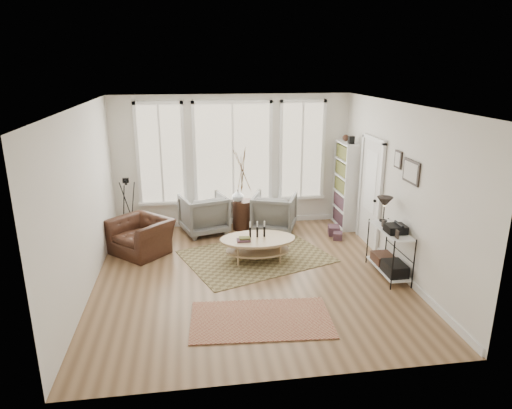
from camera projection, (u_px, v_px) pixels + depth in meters
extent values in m
plane|color=olive|center=(250.00, 276.00, 7.89)|extent=(5.50, 5.50, 0.00)
plane|color=white|center=(249.00, 105.00, 7.03)|extent=(5.50, 5.50, 0.00)
cube|color=silver|center=(233.00, 161.00, 10.06)|extent=(5.20, 0.04, 2.90)
cube|color=silver|center=(283.00, 266.00, 4.86)|extent=(5.20, 0.04, 2.90)
cube|color=silver|center=(84.00, 202.00, 7.10)|extent=(0.04, 5.50, 2.90)
cube|color=silver|center=(399.00, 189.00, 7.82)|extent=(0.04, 5.50, 2.90)
cube|color=white|center=(234.00, 221.00, 10.46)|extent=(5.10, 0.04, 0.12)
cube|color=white|center=(391.00, 263.00, 8.23)|extent=(0.03, 5.40, 0.12)
cube|color=tan|center=(233.00, 152.00, 9.98)|extent=(1.60, 0.03, 2.10)
cube|color=tan|center=(161.00, 154.00, 9.76)|extent=(0.90, 0.03, 2.10)
cube|color=tan|center=(302.00, 151.00, 10.20)|extent=(0.90, 0.03, 2.10)
cube|color=white|center=(233.00, 153.00, 9.96)|extent=(1.74, 0.06, 2.24)
cube|color=white|center=(161.00, 155.00, 9.75)|extent=(1.04, 0.06, 2.24)
cube|color=white|center=(302.00, 151.00, 10.18)|extent=(1.04, 0.06, 2.24)
cube|color=white|center=(234.00, 200.00, 10.26)|extent=(4.10, 0.12, 0.06)
cube|color=silver|center=(370.00, 194.00, 9.02)|extent=(0.04, 0.88, 2.10)
cube|color=white|center=(370.00, 181.00, 8.95)|extent=(0.01, 0.55, 1.20)
cube|color=white|center=(380.00, 201.00, 8.56)|extent=(0.06, 0.08, 2.18)
cube|color=white|center=(361.00, 187.00, 9.48)|extent=(0.06, 0.08, 2.18)
cube|color=white|center=(374.00, 139.00, 8.70)|extent=(0.06, 1.06, 0.08)
sphere|color=black|center=(375.00, 201.00, 8.72)|extent=(0.06, 0.06, 0.06)
cube|color=white|center=(352.00, 190.00, 9.66)|extent=(0.30, 0.03, 1.90)
cube|color=white|center=(339.00, 181.00, 10.44)|extent=(0.30, 0.03, 1.90)
cube|color=white|center=(352.00, 185.00, 10.07)|extent=(0.02, 0.85, 1.90)
cube|color=white|center=(345.00, 185.00, 10.05)|extent=(0.30, 0.81, 1.90)
cube|color=maroon|center=(345.00, 185.00, 10.05)|extent=(0.24, 0.75, 1.76)
cube|color=black|center=(351.00, 140.00, 9.55)|extent=(0.12, 0.10, 0.16)
sphere|color=#3C2015|center=(346.00, 138.00, 9.89)|extent=(0.14, 0.14, 0.14)
cube|color=white|center=(388.00, 268.00, 7.90)|extent=(0.37, 1.07, 0.03)
cube|color=white|center=(391.00, 230.00, 7.69)|extent=(0.37, 1.07, 0.02)
cylinder|color=black|center=(393.00, 266.00, 7.28)|extent=(0.02, 0.02, 0.85)
cylinder|color=black|center=(414.00, 264.00, 7.33)|extent=(0.02, 0.02, 0.85)
cylinder|color=black|center=(368.00, 241.00, 8.29)|extent=(0.02, 0.02, 0.85)
cylinder|color=black|center=(386.00, 240.00, 8.34)|extent=(0.02, 0.02, 0.85)
cylinder|color=black|center=(383.00, 221.00, 8.01)|extent=(0.14, 0.14, 0.02)
cylinder|color=black|center=(384.00, 213.00, 7.97)|extent=(0.02, 0.02, 0.30)
cone|color=black|center=(385.00, 202.00, 7.91)|extent=(0.28, 0.28, 0.18)
cube|color=black|center=(396.00, 229.00, 7.53)|extent=(0.32, 0.30, 0.13)
cube|color=black|center=(395.00, 269.00, 7.63)|extent=(0.32, 0.45, 0.20)
cube|color=#3C2015|center=(383.00, 258.00, 8.08)|extent=(0.32, 0.40, 0.16)
cube|color=black|center=(397.00, 234.00, 7.25)|extent=(0.02, 0.10, 0.14)
cube|color=black|center=(383.00, 224.00, 7.77)|extent=(0.02, 0.10, 0.12)
cube|color=black|center=(411.00, 172.00, 7.32)|extent=(0.03, 0.52, 0.38)
cube|color=white|center=(411.00, 172.00, 7.32)|extent=(0.01, 0.44, 0.30)
cube|color=black|center=(398.00, 159.00, 7.76)|extent=(0.03, 0.24, 0.30)
cube|color=white|center=(397.00, 160.00, 7.76)|extent=(0.01, 0.18, 0.24)
cube|color=brown|center=(256.00, 256.00, 8.68)|extent=(3.05, 2.67, 0.01)
cube|color=maroon|center=(261.00, 319.00, 6.52)|extent=(2.08, 1.25, 0.01)
ellipsoid|color=tan|center=(258.00, 250.00, 8.46)|extent=(1.20, 0.77, 0.03)
ellipsoid|color=tan|center=(258.00, 239.00, 8.40)|extent=(1.40, 0.90, 0.04)
cylinder|color=tan|center=(238.00, 256.00, 8.20)|extent=(0.04, 0.04, 0.40)
cylinder|color=tan|center=(280.00, 254.00, 8.31)|extent=(0.04, 0.04, 0.40)
cylinder|color=tan|center=(236.00, 247.00, 8.62)|extent=(0.04, 0.04, 0.40)
cylinder|color=tan|center=(276.00, 245.00, 8.72)|extent=(0.04, 0.04, 0.40)
cylinder|color=black|center=(250.00, 232.00, 8.40)|extent=(0.04, 0.04, 0.20)
cylinder|color=black|center=(257.00, 232.00, 8.41)|extent=(0.04, 0.04, 0.20)
cylinder|color=black|center=(264.00, 232.00, 8.43)|extent=(0.04, 0.04, 0.20)
cube|color=#284522|center=(244.00, 239.00, 8.25)|extent=(0.24, 0.18, 0.07)
imported|color=slate|center=(204.00, 214.00, 9.80)|extent=(1.13, 1.15, 0.84)
imported|color=slate|center=(274.00, 212.00, 9.94)|extent=(1.15, 1.16, 0.83)
cylinder|color=#3C2015|center=(243.00, 215.00, 10.03)|extent=(0.44, 0.44, 0.66)
imported|color=silver|center=(238.00, 195.00, 9.85)|extent=(0.32, 0.32, 0.27)
imported|color=#3C2015|center=(141.00, 236.00, 8.76)|extent=(1.38, 1.38, 0.68)
cylinder|color=black|center=(126.00, 183.00, 9.28)|extent=(0.05, 0.05, 0.05)
cube|color=black|center=(126.00, 180.00, 9.26)|extent=(0.14, 0.10, 0.09)
cylinder|color=black|center=(125.00, 181.00, 9.19)|extent=(0.05, 0.07, 0.05)
cube|color=maroon|center=(334.00, 230.00, 9.77)|extent=(0.29, 0.34, 0.19)
cube|color=maroon|center=(338.00, 236.00, 9.51)|extent=(0.24, 0.27, 0.15)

